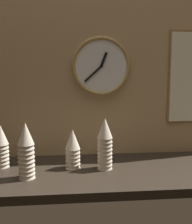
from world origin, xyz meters
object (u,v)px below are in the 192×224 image
at_px(cup_stack_left, 26,151).
at_px(cup_stack_center_left, 73,149).
at_px(cup_stack_center, 105,144).
at_px(wall_clock, 101,66).
at_px(cup_stack_far_left, 1,146).

distance_m(cup_stack_left, cup_stack_center_left, 0.24).
relative_size(cup_stack_left, cup_stack_center, 1.00).
bearing_deg(cup_stack_center, wall_clock, 88.15).
height_order(cup_stack_center_left, cup_stack_center, cup_stack_center).
bearing_deg(cup_stack_far_left, cup_stack_center_left, -8.05).
relative_size(cup_stack_center, wall_clock, 0.78).
relative_size(cup_stack_center_left, cup_stack_center, 0.77).
distance_m(cup_stack_far_left, cup_stack_center_left, 0.36).
bearing_deg(cup_stack_center_left, cup_stack_left, -151.15).
bearing_deg(wall_clock, cup_stack_center, -91.85).
bearing_deg(cup_stack_center_left, wall_clock, 51.55).
xyz_separation_m(cup_stack_center_left, wall_clock, (0.17, 0.21, 0.41)).
distance_m(cup_stack_far_left, cup_stack_left, 0.22).
height_order(cup_stack_far_left, wall_clock, wall_clock).
bearing_deg(cup_stack_far_left, cup_stack_left, -48.43).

